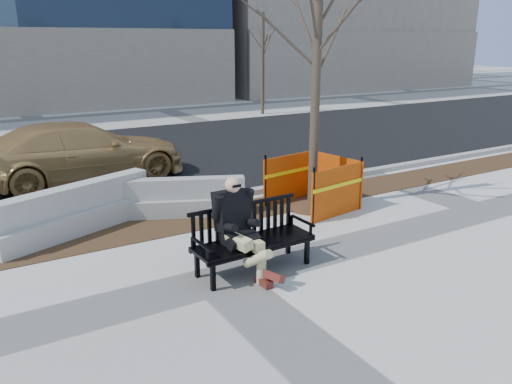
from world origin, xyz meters
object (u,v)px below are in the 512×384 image
bench (254,270)px  sedan (84,181)px  jersey_barrier_left (78,232)px  tree_fence (312,208)px  seated_man (237,273)px  jersey_barrier_right (178,215)px

bench → sedan: bearing=97.3°
sedan → jersey_barrier_left: 3.72m
bench → tree_fence: bearing=35.6°
seated_man → sedan: 6.73m
tree_fence → jersey_barrier_left: bearing=166.6°
jersey_barrier_right → sedan: bearing=129.6°
bench → jersey_barrier_right: bearing=88.6°
bench → sedan: sedan is taller
bench → tree_fence: tree_fence is taller
seated_man → jersey_barrier_right: seated_man is taller
bench → jersey_barrier_right: size_ratio=0.71×
bench → jersey_barrier_right: bench is taller
seated_man → sedan: bearing=95.1°
bench → tree_fence: size_ratio=0.34×
seated_man → tree_fence: tree_fence is taller
tree_fence → jersey_barrier_right: 2.85m
bench → sedan: size_ratio=0.38×
bench → sedan: 6.81m
bench → jersey_barrier_right: (-0.02, 3.04, 0.00)m
jersey_barrier_right → seated_man: bearing=-71.0°
bench → seated_man: bearing=168.6°
bench → jersey_barrier_left: 3.71m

